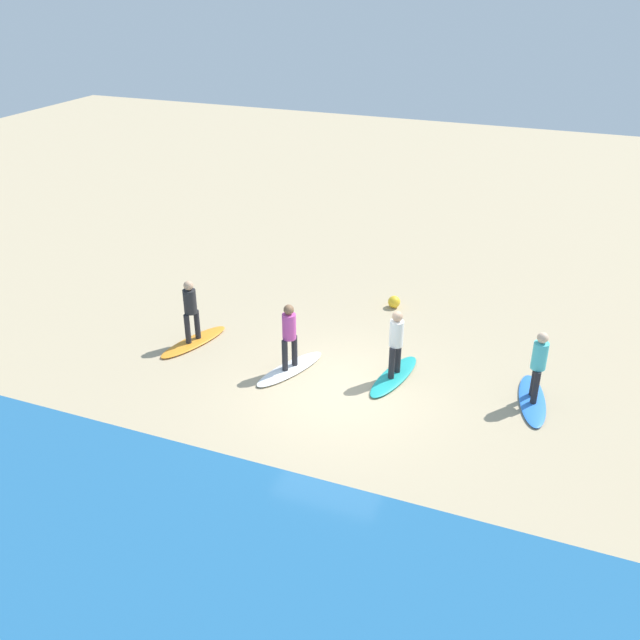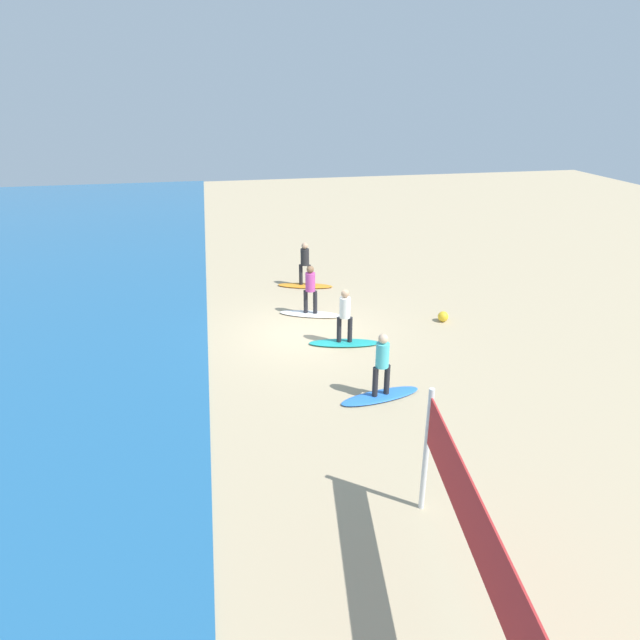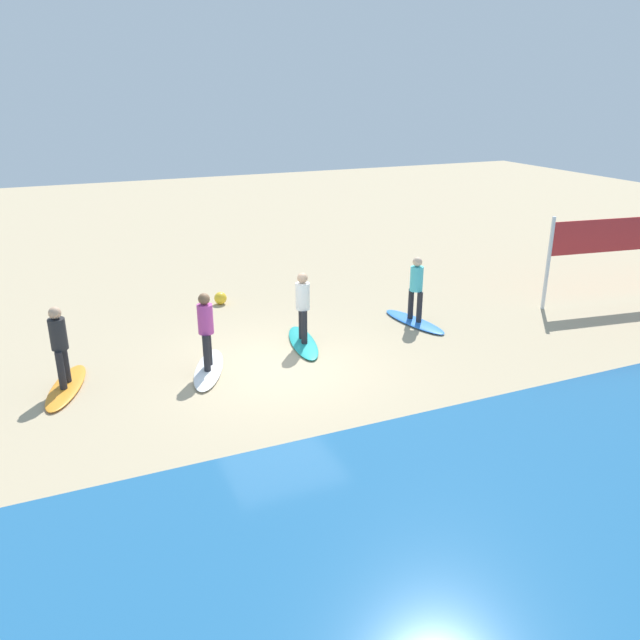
% 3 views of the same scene
% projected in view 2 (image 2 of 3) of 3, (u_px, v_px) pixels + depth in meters
% --- Properties ---
extents(ground_plane, '(60.00, 60.00, 0.00)m').
position_uv_depth(ground_plane, '(306.00, 333.00, 16.90)').
color(ground_plane, tan).
extents(surfboard_blue, '(0.93, 2.17, 0.09)m').
position_uv_depth(surfboard_blue, '(380.00, 396.00, 13.40)').
color(surfboard_blue, blue).
rests_on(surfboard_blue, ground).
extents(surfer_blue, '(0.32, 0.45, 1.64)m').
position_uv_depth(surfer_blue, '(382.00, 360.00, 13.00)').
color(surfer_blue, '#232328').
rests_on(surfer_blue, surfboard_blue).
extents(surfboard_teal, '(0.94, 2.17, 0.09)m').
position_uv_depth(surfboard_teal, '(344.00, 343.00, 16.16)').
color(surfboard_teal, teal).
rests_on(surfboard_teal, ground).
extents(surfer_teal, '(0.32, 0.45, 1.64)m').
position_uv_depth(surfer_teal, '(345.00, 312.00, 15.76)').
color(surfer_teal, '#232328').
rests_on(surfer_teal, surfboard_teal).
extents(surfboard_white, '(1.27, 2.16, 0.09)m').
position_uv_depth(surfboard_white, '(311.00, 314.00, 18.19)').
color(surfboard_white, white).
rests_on(surfboard_white, ground).
extents(surfer_white, '(0.32, 0.44, 1.64)m').
position_uv_depth(surfer_white, '(310.00, 286.00, 17.80)').
color(surfer_white, '#232328').
rests_on(surfer_white, surfboard_white).
extents(surfboard_orange, '(1.16, 2.17, 0.09)m').
position_uv_depth(surfboard_orange, '(305.00, 286.00, 20.76)').
color(surfboard_orange, orange).
rests_on(surfboard_orange, ground).
extents(surfer_orange, '(0.32, 0.45, 1.64)m').
position_uv_depth(surfer_orange, '(305.00, 261.00, 20.37)').
color(surfer_orange, '#232328').
rests_on(surfer_orange, surfboard_orange).
extents(beach_ball, '(0.34, 0.34, 0.34)m').
position_uv_depth(beach_ball, '(443.00, 317.00, 17.67)').
color(beach_ball, yellow).
rests_on(beach_ball, ground).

